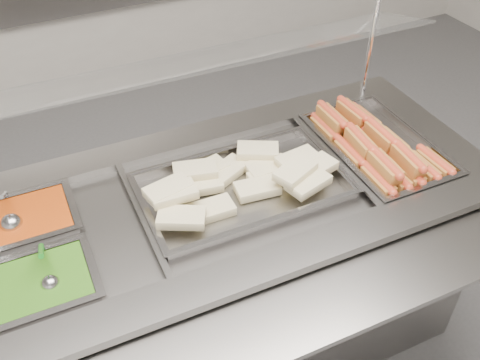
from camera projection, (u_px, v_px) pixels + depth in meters
name	position (u px, v px, depth m)	size (l,w,h in m)	color
steam_counter	(229.00, 275.00, 1.93)	(1.74, 0.81, 0.82)	slate
tray_rail	(300.00, 311.00, 1.37)	(1.66, 0.38, 0.05)	gray
sneeze_guard	(198.00, 64.00, 1.59)	(1.52, 0.31, 0.40)	silver
pan_hotdogs	(376.00, 152.00, 1.87)	(0.32, 0.51, 0.09)	gray
pan_wraps	(243.00, 190.00, 1.70)	(0.63, 0.38, 0.06)	gray
pan_beans	(28.00, 226.00, 1.59)	(0.28, 0.23, 0.09)	gray
pan_peas	(42.00, 291.00, 1.41)	(0.28, 0.23, 0.09)	gray
hotdogs_in_buns	(373.00, 145.00, 1.83)	(0.28, 0.48, 0.11)	#AA6123
tortilla_wraps	(242.00, 178.00, 1.68)	(0.62, 0.34, 0.09)	beige
ladle	(11.00, 222.00, 1.54)	(0.06, 0.18, 0.14)	#A2A3A7
serving_spoon	(49.00, 278.00, 1.38)	(0.05, 0.16, 0.13)	#A2A3A7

